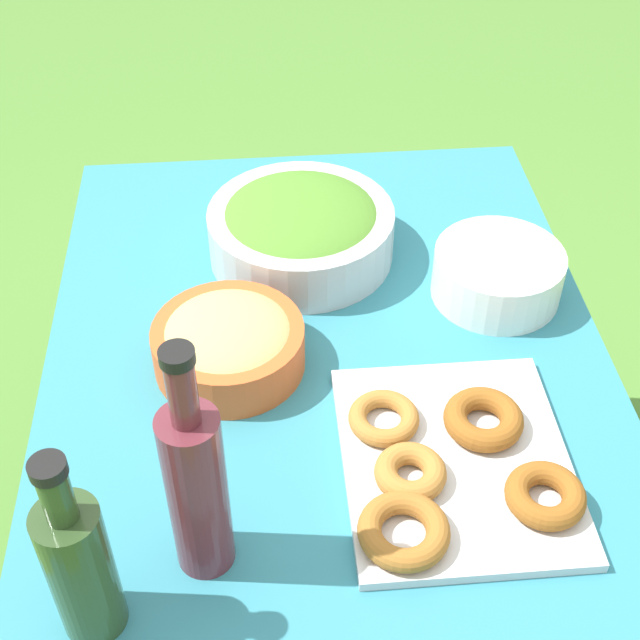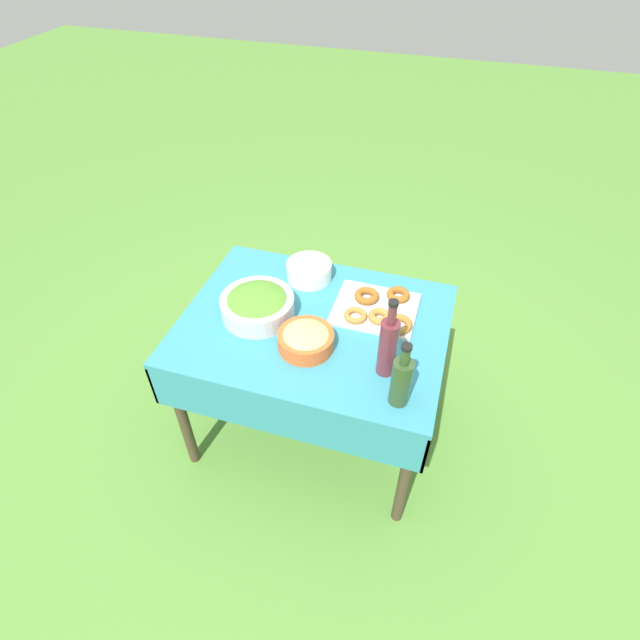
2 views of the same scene
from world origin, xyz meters
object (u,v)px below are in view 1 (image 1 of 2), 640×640
at_px(plate_stack, 497,274).
at_px(wine_bottle, 196,486).
at_px(donut_platter, 453,465).
at_px(olive_oil_bottle, 79,565).
at_px(pasta_bowl, 228,343).
at_px(salad_bowl, 301,228).

distance_m(plate_stack, wine_bottle, 0.68).
distance_m(donut_platter, olive_oil_bottle, 0.50).
bearing_deg(donut_platter, pasta_bowl, -128.52).
bearing_deg(plate_stack, pasta_bowl, -73.61).
bearing_deg(plate_stack, olive_oil_bottle, -48.13).
bearing_deg(pasta_bowl, olive_oil_bottle, -21.51).
bearing_deg(plate_stack, wine_bottle, -45.58).
bearing_deg(salad_bowl, pasta_bowl, -25.91).
xyz_separation_m(pasta_bowl, olive_oil_bottle, (0.41, -0.16, 0.07)).
distance_m(salad_bowl, pasta_bowl, 0.29).
height_order(donut_platter, plate_stack, plate_stack).
distance_m(plate_stack, olive_oil_bottle, 0.82).
bearing_deg(wine_bottle, pasta_bowl, 174.36).
relative_size(pasta_bowl, olive_oil_bottle, 0.79).
bearing_deg(plate_stack, salad_bowl, -112.89).
height_order(salad_bowl, olive_oil_bottle, olive_oil_bottle).
distance_m(pasta_bowl, donut_platter, 0.38).
relative_size(salad_bowl, pasta_bowl, 1.39).
height_order(plate_stack, olive_oil_bottle, olive_oil_bottle).
distance_m(donut_platter, wine_bottle, 0.37).
bearing_deg(wine_bottle, salad_bowl, 164.96).
bearing_deg(salad_bowl, wine_bottle, -15.04).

